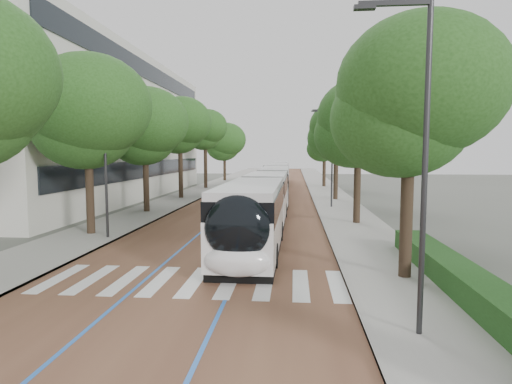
% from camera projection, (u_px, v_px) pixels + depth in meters
% --- Properties ---
extents(ground, '(160.00, 160.00, 0.00)m').
position_uv_depth(ground, '(181.00, 291.00, 14.13)').
color(ground, '#51544C').
rests_on(ground, ground).
extents(road, '(11.00, 140.00, 0.02)m').
position_uv_depth(road, '(264.00, 189.00, 53.81)').
color(road, brown).
rests_on(road, ground).
extents(sidewalk_left, '(4.00, 140.00, 0.12)m').
position_uv_depth(sidewalk_left, '(206.00, 188.00, 54.47)').
color(sidewalk_left, gray).
rests_on(sidewalk_left, ground).
extents(sidewalk_right, '(4.00, 140.00, 0.12)m').
position_uv_depth(sidewalk_right, '(325.00, 189.00, 53.14)').
color(sidewalk_right, gray).
rests_on(sidewalk_right, ground).
extents(kerb_left, '(0.20, 140.00, 0.14)m').
position_uv_depth(kerb_left, '(221.00, 188.00, 54.30)').
color(kerb_left, gray).
rests_on(kerb_left, ground).
extents(kerb_right, '(0.20, 140.00, 0.14)m').
position_uv_depth(kerb_right, '(309.00, 189.00, 53.31)').
color(kerb_right, gray).
rests_on(kerb_right, ground).
extents(zebra_crossing, '(10.55, 3.60, 0.01)m').
position_uv_depth(zebra_crossing, '(194.00, 281.00, 15.11)').
color(zebra_crossing, silver).
rests_on(zebra_crossing, ground).
extents(lane_line_left, '(0.12, 126.00, 0.01)m').
position_uv_depth(lane_line_left, '(252.00, 189.00, 53.95)').
color(lane_line_left, blue).
rests_on(lane_line_left, road).
extents(lane_line_right, '(0.12, 126.00, 0.01)m').
position_uv_depth(lane_line_right, '(277.00, 189.00, 53.67)').
color(lane_line_right, blue).
rests_on(lane_line_right, road).
extents(office_building, '(18.11, 40.00, 14.00)m').
position_uv_depth(office_building, '(63.00, 128.00, 42.98)').
color(office_building, beige).
rests_on(office_building, ground).
extents(hedge, '(1.20, 14.00, 0.80)m').
position_uv_depth(hedge, '(467.00, 283.00, 13.28)').
color(hedge, '#1B3B14').
rests_on(hedge, sidewalk_right).
extents(streetlight_near, '(1.82, 0.20, 8.00)m').
position_uv_depth(streetlight_near, '(418.00, 142.00, 10.13)').
color(streetlight_near, '#292A2C').
rests_on(streetlight_near, sidewalk_right).
extents(streetlight_far, '(1.82, 0.20, 8.00)m').
position_uv_depth(streetlight_far, '(330.00, 150.00, 34.93)').
color(streetlight_far, '#292A2C').
rests_on(streetlight_far, sidewalk_right).
extents(lamp_post_left, '(0.14, 0.14, 8.00)m').
position_uv_depth(lamp_post_left, '(105.00, 161.00, 22.23)').
color(lamp_post_left, '#292A2C').
rests_on(lamp_post_left, sidewalk_left).
extents(trees_left, '(6.49, 61.31, 9.43)m').
position_uv_depth(trees_left, '(168.00, 131.00, 37.92)').
color(trees_left, black).
rests_on(trees_left, ground).
extents(trees_right, '(5.83, 47.30, 8.92)m').
position_uv_depth(trees_right, '(348.00, 132.00, 32.22)').
color(trees_right, black).
rests_on(trees_right, ground).
extents(lead_bus, '(2.72, 18.42, 3.20)m').
position_uv_depth(lead_bus, '(259.00, 208.00, 22.96)').
color(lead_bus, black).
rests_on(lead_bus, ground).
extents(bus_queued_0, '(2.68, 12.43, 3.20)m').
position_uv_depth(bus_queued_0, '(275.00, 185.00, 38.97)').
color(bus_queued_0, white).
rests_on(bus_queued_0, ground).
extents(bus_queued_1, '(2.71, 12.43, 3.20)m').
position_uv_depth(bus_queued_1, '(277.00, 177.00, 51.37)').
color(bus_queued_1, white).
rests_on(bus_queued_1, ground).
extents(bus_queued_2, '(2.71, 12.43, 3.20)m').
position_uv_depth(bus_queued_2, '(280.00, 172.00, 64.61)').
color(bus_queued_2, white).
rests_on(bus_queued_2, ground).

